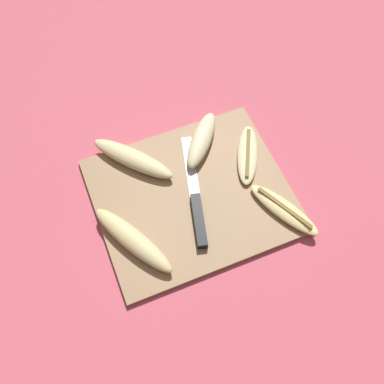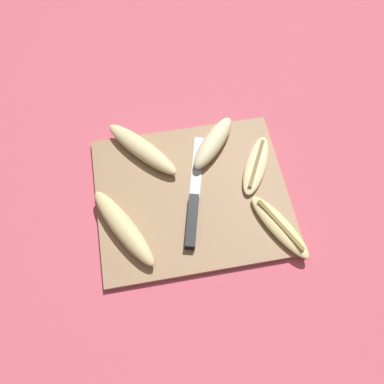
{
  "view_description": "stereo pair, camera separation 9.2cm",
  "coord_description": "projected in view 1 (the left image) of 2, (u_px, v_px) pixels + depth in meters",
  "views": [
    {
      "loc": [
        -0.17,
        -0.41,
        0.83
      ],
      "look_at": [
        0.0,
        0.0,
        0.02
      ],
      "focal_mm": 42.0,
      "sensor_mm": 36.0,
      "label": 1
    },
    {
      "loc": [
        -0.08,
        -0.44,
        0.83
      ],
      "look_at": [
        0.0,
        0.0,
        0.02
      ],
      "focal_mm": 42.0,
      "sensor_mm": 36.0,
      "label": 2
    }
  ],
  "objects": [
    {
      "name": "ground_plane",
      "position": [
        192.0,
        197.0,
        0.94
      ],
      "size": [
        4.0,
        4.0,
        0.0
      ],
      "primitive_type": "plane",
      "color": "#C65160"
    },
    {
      "name": "cutting_board",
      "position": [
        192.0,
        196.0,
        0.94
      ],
      "size": [
        0.4,
        0.34,
        0.01
      ],
      "color": "#997551",
      "rests_on": "ground_plane"
    },
    {
      "name": "knife",
      "position": [
        197.0,
        209.0,
        0.91
      ],
      "size": [
        0.09,
        0.26,
        0.02
      ],
      "rotation": [
        0.0,
        0.0,
        -0.26
      ],
      "color": "black",
      "rests_on": "cutting_board"
    },
    {
      "name": "banana_cream_curved",
      "position": [
        201.0,
        140.0,
        0.98
      ],
      "size": [
        0.13,
        0.14,
        0.04
      ],
      "rotation": [
        0.0,
        0.0,
        2.44
      ],
      "color": "beige",
      "rests_on": "cutting_board"
    },
    {
      "name": "banana_golden_short",
      "position": [
        284.0,
        210.0,
        0.9
      ],
      "size": [
        0.11,
        0.17,
        0.02
      ],
      "rotation": [
        0.0,
        0.0,
        0.46
      ],
      "color": "#EDD689",
      "rests_on": "cutting_board"
    },
    {
      "name": "banana_spotted_left",
      "position": [
        133.0,
        240.0,
        0.87
      ],
      "size": [
        0.13,
        0.2,
        0.03
      ],
      "rotation": [
        0.0,
        0.0,
        3.63
      ],
      "color": "#DBC684",
      "rests_on": "cutting_board"
    },
    {
      "name": "banana_soft_right",
      "position": [
        247.0,
        155.0,
        0.97
      ],
      "size": [
        0.11,
        0.16,
        0.02
      ],
      "rotation": [
        0.0,
        0.0,
        5.81
      ],
      "color": "beige",
      "rests_on": "cutting_board"
    },
    {
      "name": "banana_mellow_near",
      "position": [
        133.0,
        159.0,
        0.96
      ],
      "size": [
        0.16,
        0.18,
        0.03
      ],
      "rotation": [
        0.0,
        0.0,
        3.84
      ],
      "color": "beige",
      "rests_on": "cutting_board"
    }
  ]
}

